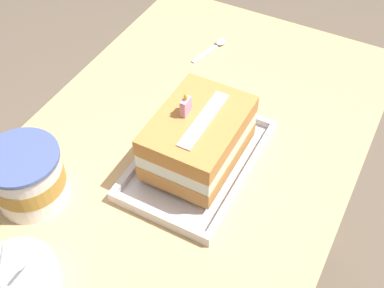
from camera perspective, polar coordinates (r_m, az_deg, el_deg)
The scene contains 6 objects.
dining_table at distance 1.10m, azimuth -0.60°, elevation -4.76°, with size 1.02×0.66×0.76m.
foil_tray at distance 0.96m, azimuth 0.69°, elevation -2.01°, with size 0.31×0.21×0.02m.
birthday_cake at distance 0.91m, azimuth 0.72°, elevation 0.77°, with size 0.21×0.15×0.15m.
bowl_stack at distance 0.85m, azimuth -19.59°, elevation -14.60°, with size 0.13×0.13×0.10m.
ice_cream_tub at distance 0.92m, azimuth -18.58°, elevation -3.58°, with size 0.13×0.13×0.11m.
serving_spoon_near_tray at distance 1.24m, azimuth 2.87°, elevation 11.41°, with size 0.12×0.05×0.01m.
Camera 1 is at (-0.58, -0.32, 1.50)m, focal length 45.93 mm.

